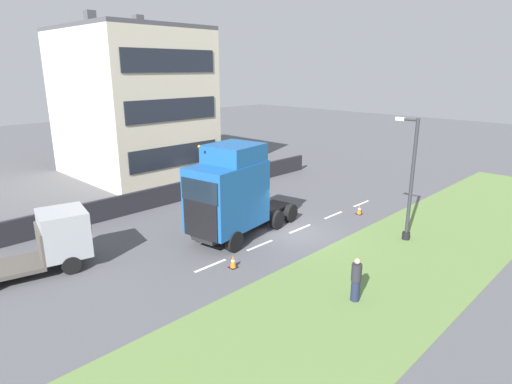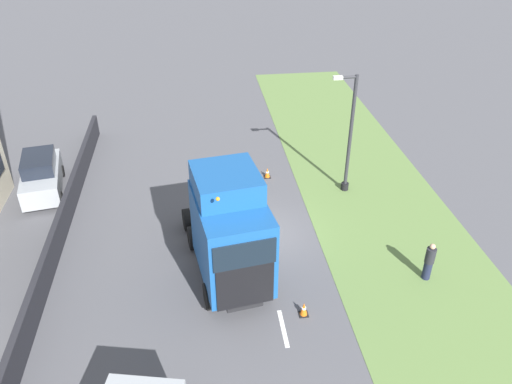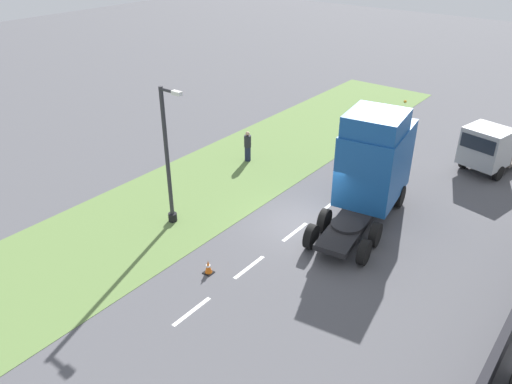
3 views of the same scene
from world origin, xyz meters
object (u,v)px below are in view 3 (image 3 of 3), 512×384
at_px(lorry_cab, 373,163).
at_px(lamp_post, 169,166).
at_px(flatbed_truck, 490,148).
at_px(traffic_cone_trailing, 208,267).
at_px(pedestrian, 248,147).
at_px(traffic_cone_lead, 344,174).

relative_size(lorry_cab, lamp_post, 1.19).
distance_m(flatbed_truck, traffic_cone_trailing, 16.82).
distance_m(lorry_cab, traffic_cone_trailing, 8.77).
distance_m(flatbed_truck, pedestrian, 12.94).
bearing_deg(pedestrian, lamp_post, -78.46).
relative_size(pedestrian, traffic_cone_lead, 3.02).
xyz_separation_m(lorry_cab, lamp_post, (-6.45, -6.27, 0.32)).
relative_size(flatbed_truck, traffic_cone_lead, 9.99).
bearing_deg(traffic_cone_trailing, lorry_cab, 71.69).
height_order(lorry_cab, traffic_cone_lead, lorry_cab).
bearing_deg(lamp_post, pedestrian, 101.54).
bearing_deg(traffic_cone_lead, traffic_cone_trailing, -90.79).
height_order(lorry_cab, lamp_post, lamp_post).
distance_m(lorry_cab, traffic_cone_lead, 4.00).
bearing_deg(lamp_post, lorry_cab, 44.19).
bearing_deg(flatbed_truck, lorry_cab, 81.08).
bearing_deg(lamp_post, flatbed_truck, 55.77).
relative_size(lamp_post, traffic_cone_trailing, 10.75).
distance_m(pedestrian, traffic_cone_lead, 5.58).
xyz_separation_m(flatbed_truck, traffic_cone_lead, (-5.59, -5.51, -1.08)).
distance_m(flatbed_truck, traffic_cone_lead, 7.92).
height_order(flatbed_truck, traffic_cone_lead, flatbed_truck).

